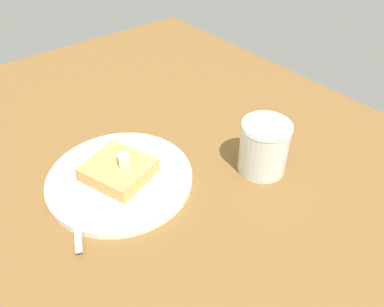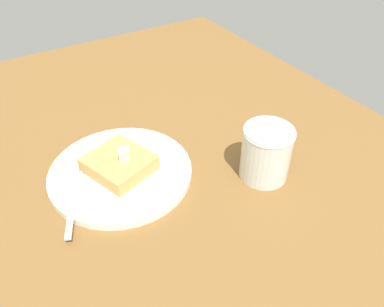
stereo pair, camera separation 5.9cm
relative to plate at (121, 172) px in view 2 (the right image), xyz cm
name	(u,v)px [view 2 (the right image)]	position (x,y,z in cm)	size (l,w,h in cm)	color
table_surface	(101,193)	(0.71, -3.93, -2.07)	(111.08, 111.08, 2.71)	brown
plate	(121,172)	(0.00, 0.00, 0.00)	(23.16, 23.16, 1.25)	white
toast_slice_center	(119,164)	(0.00, 0.00, 1.79)	(9.53, 8.82, 2.52)	tan
butter_pat_primary	(123,153)	(0.36, 0.82, 3.95)	(1.80, 1.62, 1.80)	#F2F0C8
fork	(74,191)	(1.13, -8.02, 0.72)	(15.29, 7.58, 0.36)	silver
syrup_jar	(266,155)	(11.98, 19.97, 3.46)	(8.04, 8.04, 8.93)	#542611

